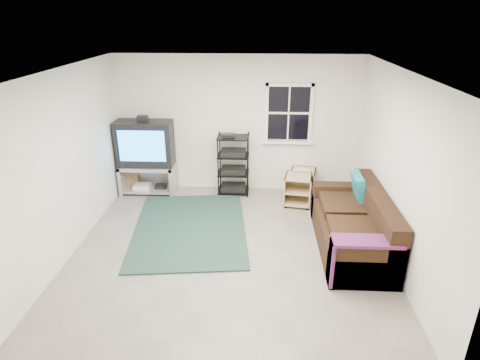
# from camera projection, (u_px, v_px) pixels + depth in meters

# --- Properties ---
(room) EXTENTS (4.60, 4.62, 4.60)m
(room) POSITION_uv_depth(u_px,v_px,m) (288.00, 117.00, 7.45)
(room) COLOR gray
(room) RESTS_ON ground
(tv_unit) EXTENTS (1.04, 0.52, 1.53)m
(tv_unit) POSITION_uv_depth(u_px,v_px,m) (146.00, 151.00, 7.60)
(tv_unit) COLOR #A0A0A8
(tv_unit) RESTS_ON ground
(av_rack) EXTENTS (0.59, 0.43, 1.18)m
(av_rack) POSITION_uv_depth(u_px,v_px,m) (233.00, 168.00, 7.69)
(av_rack) COLOR black
(av_rack) RESTS_ON ground
(side_table_left) EXTENTS (0.55, 0.55, 0.56)m
(side_table_left) POSITION_uv_depth(u_px,v_px,m) (298.00, 188.00, 7.33)
(side_table_left) COLOR tan
(side_table_left) RESTS_ON ground
(side_table_right) EXTENTS (0.53, 0.53, 0.53)m
(side_table_right) POSITION_uv_depth(u_px,v_px,m) (303.00, 180.00, 7.72)
(side_table_right) COLOR tan
(side_table_right) RESTS_ON ground
(sofa) EXTENTS (0.93, 2.10, 0.96)m
(sofa) POSITION_uv_depth(u_px,v_px,m) (354.00, 228.00, 5.93)
(sofa) COLOR black
(sofa) RESTS_ON ground
(shag_rug) EXTENTS (2.04, 2.63, 0.03)m
(shag_rug) POSITION_uv_depth(u_px,v_px,m) (190.00, 228.00, 6.57)
(shag_rug) COLOR black
(shag_rug) RESTS_ON ground
(paper_bag) EXTENTS (0.35, 0.30, 0.43)m
(paper_bag) POSITION_uv_depth(u_px,v_px,m) (130.00, 179.00, 7.98)
(paper_bag) COLOR olive
(paper_bag) RESTS_ON ground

